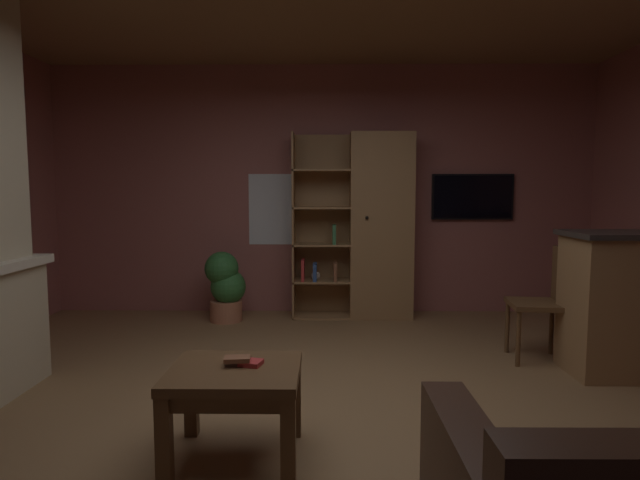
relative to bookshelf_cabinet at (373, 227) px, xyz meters
The scene contains 10 objects.
floor 2.86m from the bookshelf_cabinet, 101.80° to the right, with size 6.04×5.74×0.02m, color olive.
wall_back 0.73m from the bookshelf_cabinet, 153.54° to the left, with size 6.16×0.06×2.76m, color #9E5B56.
window_pane_back 1.10m from the bookshelf_cabinet, 167.17° to the left, with size 0.65×0.01×0.79m, color white.
bookshelf_cabinet is the anchor object (origin of this frame).
coffee_table 3.28m from the bookshelf_cabinet, 107.57° to the right, with size 0.66×0.58×0.48m.
table_book_0 3.20m from the bookshelf_cabinet, 106.45° to the right, with size 0.11×0.10×0.02m, color #B22D2D.
table_book_1 3.23m from the bookshelf_cabinet, 107.59° to the right, with size 0.13×0.08×0.02m, color brown.
dining_chair 2.02m from the bookshelf_cabinet, 49.53° to the right, with size 0.46×0.46×0.92m.
potted_floor_plant 1.69m from the bookshelf_cabinet, behind, with size 0.43×0.38×0.74m.
wall_mounted_tv 1.19m from the bookshelf_cabinet, 10.58° to the left, with size 0.90×0.06×0.51m.
Camera 1 is at (0.04, -3.03, 1.37)m, focal length 29.35 mm.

